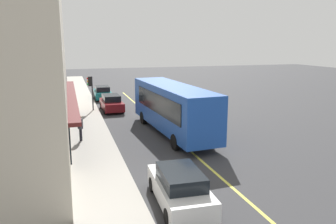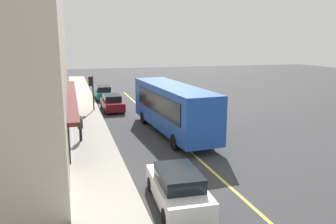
{
  "view_description": "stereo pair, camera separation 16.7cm",
  "coord_description": "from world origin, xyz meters",
  "px_view_note": "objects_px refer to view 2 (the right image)",
  "views": [
    {
      "loc": [
        -24.44,
        6.83,
        6.43
      ],
      "look_at": [
        -2.71,
        0.16,
        1.6
      ],
      "focal_mm": 35.04,
      "sensor_mm": 36.0,
      "label": 1
    },
    {
      "loc": [
        -24.49,
        6.67,
        6.43
      ],
      "look_at": [
        -2.71,
        0.16,
        1.6
      ],
      "focal_mm": 35.04,
      "sensor_mm": 36.0,
      "label": 2
    }
  ],
  "objects_px": {
    "bus": "(172,106)",
    "traffic_light": "(91,85)",
    "car_teal": "(103,93)",
    "pedestrian_near_storefront": "(80,126)",
    "car_maroon": "(112,103)",
    "car_white": "(178,187)"
  },
  "relations": [
    {
      "from": "bus",
      "to": "car_maroon",
      "type": "bearing_deg",
      "value": 18.26
    },
    {
      "from": "traffic_light",
      "to": "car_teal",
      "type": "height_order",
      "value": "traffic_light"
    },
    {
      "from": "car_maroon",
      "to": "pedestrian_near_storefront",
      "type": "bearing_deg",
      "value": 161.54
    },
    {
      "from": "car_teal",
      "to": "bus",
      "type": "bearing_deg",
      "value": -168.85
    },
    {
      "from": "bus",
      "to": "traffic_light",
      "type": "xyz_separation_m",
      "value": [
        9.38,
        4.99,
        0.55
      ]
    },
    {
      "from": "car_white",
      "to": "pedestrian_near_storefront",
      "type": "xyz_separation_m",
      "value": [
        9.75,
        3.44,
        0.42
      ]
    },
    {
      "from": "car_maroon",
      "to": "car_teal",
      "type": "bearing_deg",
      "value": 1.06
    },
    {
      "from": "bus",
      "to": "car_white",
      "type": "xyz_separation_m",
      "value": [
        -10.23,
        2.94,
        -1.24
      ]
    },
    {
      "from": "car_teal",
      "to": "car_white",
      "type": "xyz_separation_m",
      "value": [
        -26.55,
        -0.28,
        0.0
      ]
    },
    {
      "from": "car_maroon",
      "to": "pedestrian_near_storefront",
      "type": "relative_size",
      "value": 2.56
    },
    {
      "from": "bus",
      "to": "car_teal",
      "type": "xyz_separation_m",
      "value": [
        16.32,
        3.22,
        -1.24
      ]
    },
    {
      "from": "traffic_light",
      "to": "car_maroon",
      "type": "xyz_separation_m",
      "value": [
        -0.01,
        -1.9,
        -1.79
      ]
    },
    {
      "from": "bus",
      "to": "car_teal",
      "type": "bearing_deg",
      "value": 11.15
    },
    {
      "from": "bus",
      "to": "traffic_light",
      "type": "bearing_deg",
      "value": 28.0
    },
    {
      "from": "car_white",
      "to": "traffic_light",
      "type": "bearing_deg",
      "value": 5.97
    },
    {
      "from": "traffic_light",
      "to": "car_teal",
      "type": "relative_size",
      "value": 0.74
    },
    {
      "from": "traffic_light",
      "to": "car_teal",
      "type": "xyz_separation_m",
      "value": [
        6.94,
        -1.77,
        -1.79
      ]
    },
    {
      "from": "car_teal",
      "to": "pedestrian_near_storefront",
      "type": "distance_m",
      "value": 17.1
    },
    {
      "from": "car_maroon",
      "to": "car_teal",
      "type": "distance_m",
      "value": 6.96
    },
    {
      "from": "car_maroon",
      "to": "car_white",
      "type": "relative_size",
      "value": 0.99
    },
    {
      "from": "bus",
      "to": "pedestrian_near_storefront",
      "type": "xyz_separation_m",
      "value": [
        -0.48,
        6.37,
        -0.82
      ]
    },
    {
      "from": "car_maroon",
      "to": "car_white",
      "type": "height_order",
      "value": "same"
    }
  ]
}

